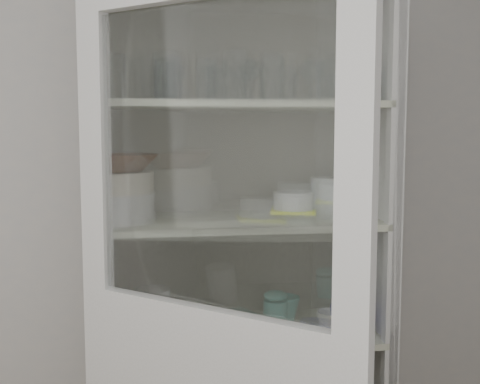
# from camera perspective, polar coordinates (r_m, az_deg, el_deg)

# --- Properties ---
(wall_back) EXTENTS (3.60, 0.02, 2.60)m
(wall_back) POSITION_cam_1_polar(r_m,az_deg,el_deg) (2.31, -5.73, -0.77)
(wall_back) COLOR #B1B1B1
(wall_back) RESTS_ON ground
(pantry_cabinet) EXTENTS (1.00, 0.45, 2.10)m
(pantry_cabinet) POSITION_cam_1_polar(r_m,az_deg,el_deg) (2.24, -0.23, -10.37)
(pantry_cabinet) COLOR silver
(pantry_cabinet) RESTS_ON floor
(tumbler_0) EXTENTS (0.09, 0.09, 0.14)m
(tumbler_0) POSITION_cam_1_polar(r_m,az_deg,el_deg) (1.93, -11.72, 10.64)
(tumbler_0) COLOR silver
(tumbler_0) RESTS_ON shelf_glass
(tumbler_1) EXTENTS (0.08, 0.08, 0.13)m
(tumbler_1) POSITION_cam_1_polar(r_m,az_deg,el_deg) (1.92, -6.49, 10.62)
(tumbler_1) COLOR silver
(tumbler_1) RESTS_ON shelf_glass
(tumbler_2) EXTENTS (0.09, 0.09, 0.15)m
(tumbler_2) POSITION_cam_1_polar(r_m,az_deg,el_deg) (1.94, -7.07, 10.85)
(tumbler_2) COLOR silver
(tumbler_2) RESTS_ON shelf_glass
(tumbler_3) EXTENTS (0.09, 0.09, 0.15)m
(tumbler_3) POSITION_cam_1_polar(r_m,az_deg,el_deg) (1.93, -0.51, 10.97)
(tumbler_3) COLOR silver
(tumbler_3) RESTS_ON shelf_glass
(tumbler_4) EXTENTS (0.10, 0.10, 0.15)m
(tumbler_4) POSITION_cam_1_polar(r_m,az_deg,el_deg) (2.00, 3.07, 10.79)
(tumbler_4) COLOR silver
(tumbler_4) RESTS_ON shelf_glass
(tumbler_5) EXTENTS (0.08, 0.08, 0.14)m
(tumbler_5) POSITION_cam_1_polar(r_m,az_deg,el_deg) (2.01, 8.25, 10.45)
(tumbler_5) COLOR silver
(tumbler_5) RESTS_ON shelf_glass
(tumbler_6) EXTENTS (0.07, 0.07, 0.13)m
(tumbler_6) POSITION_cam_1_polar(r_m,az_deg,el_deg) (2.06, 12.08, 10.21)
(tumbler_6) COLOR silver
(tumbler_6) RESTS_ON shelf_glass
(tumbler_7) EXTENTS (0.07, 0.07, 0.14)m
(tumbler_7) POSITION_cam_1_polar(r_m,az_deg,el_deg) (2.04, -7.14, 10.39)
(tumbler_7) COLOR silver
(tumbler_7) RESTS_ON shelf_glass
(tumbler_8) EXTENTS (0.07, 0.07, 0.13)m
(tumbler_8) POSITION_cam_1_polar(r_m,az_deg,el_deg) (2.07, -6.43, 10.22)
(tumbler_8) COLOR silver
(tumbler_8) RESTS_ON shelf_glass
(tumbler_9) EXTENTS (0.07, 0.07, 0.12)m
(tumbler_9) POSITION_cam_1_polar(r_m,az_deg,el_deg) (2.10, -2.34, 10.15)
(tumbler_9) COLOR silver
(tumbler_9) RESTS_ON shelf_glass
(tumbler_10) EXTENTS (0.07, 0.07, 0.14)m
(tumbler_10) POSITION_cam_1_polar(r_m,az_deg,el_deg) (2.05, -3.22, 10.48)
(tumbler_10) COLOR silver
(tumbler_10) RESTS_ON shelf_glass
(tumbler_11) EXTENTS (0.07, 0.07, 0.13)m
(tumbler_11) POSITION_cam_1_polar(r_m,az_deg,el_deg) (2.14, 4.54, 10.08)
(tumbler_11) COLOR silver
(tumbler_11) RESTS_ON shelf_glass
(goblet_0) EXTENTS (0.07, 0.07, 0.16)m
(goblet_0) POSITION_cam_1_polar(r_m,az_deg,el_deg) (2.19, -6.09, 10.40)
(goblet_0) COLOR silver
(goblet_0) RESTS_ON shelf_glass
(goblet_1) EXTENTS (0.08, 0.08, 0.17)m
(goblet_1) POSITION_cam_1_polar(r_m,az_deg,el_deg) (2.18, 0.98, 10.66)
(goblet_1) COLOR silver
(goblet_1) RESTS_ON shelf_glass
(goblet_2) EXTENTS (0.07, 0.07, 0.16)m
(goblet_2) POSITION_cam_1_polar(r_m,az_deg,el_deg) (2.21, 0.58, 10.48)
(goblet_2) COLOR silver
(goblet_2) RESTS_ON shelf_glass
(goblet_3) EXTENTS (0.08, 0.08, 0.18)m
(goblet_3) POSITION_cam_1_polar(r_m,az_deg,el_deg) (2.25, 6.72, 10.58)
(goblet_3) COLOR silver
(goblet_3) RESTS_ON shelf_glass
(plate_stack_front) EXTENTS (0.23, 0.23, 0.10)m
(plate_stack_front) POSITION_cam_1_polar(r_m,az_deg,el_deg) (2.05, -11.28, -1.42)
(plate_stack_front) COLOR silver
(plate_stack_front) RESTS_ON shelf_plates
(plate_stack_back) EXTENTS (0.19, 0.19, 0.08)m
(plate_stack_back) POSITION_cam_1_polar(r_m,az_deg,el_deg) (2.22, -11.05, -1.04)
(plate_stack_back) COLOR silver
(plate_stack_back) RESTS_ON shelf_plates
(cream_bowl) EXTENTS (0.23, 0.23, 0.07)m
(cream_bowl) POSITION_cam_1_polar(r_m,az_deg,el_deg) (2.04, -11.33, 0.91)
(cream_bowl) COLOR beige
(cream_bowl) RESTS_ON plate_stack_front
(terracotta_bowl) EXTENTS (0.30, 0.30, 0.06)m
(terracotta_bowl) POSITION_cam_1_polar(r_m,az_deg,el_deg) (2.04, -11.37, 2.73)
(terracotta_bowl) COLOR #4A2918
(terracotta_bowl) RESTS_ON cream_bowl
(glass_platter) EXTENTS (0.39, 0.39, 0.02)m
(glass_platter) POSITION_cam_1_polar(r_m,az_deg,el_deg) (2.13, 5.09, -2.15)
(glass_platter) COLOR silver
(glass_platter) RESTS_ON shelf_plates
(yellow_trivet) EXTENTS (0.19, 0.19, 0.01)m
(yellow_trivet) POSITION_cam_1_polar(r_m,az_deg,el_deg) (2.13, 5.10, -1.77)
(yellow_trivet) COLOR #FFFE18
(yellow_trivet) RESTS_ON glass_platter
(white_ramekin) EXTENTS (0.18, 0.18, 0.06)m
(white_ramekin) POSITION_cam_1_polar(r_m,az_deg,el_deg) (2.12, 5.11, -0.79)
(white_ramekin) COLOR silver
(white_ramekin) RESTS_ON yellow_trivet
(grey_bowl_stack) EXTENTS (0.13, 0.13, 0.14)m
(grey_bowl_stack) POSITION_cam_1_polar(r_m,az_deg,el_deg) (2.16, 8.41, -0.45)
(grey_bowl_stack) COLOR silver
(grey_bowl_stack) RESTS_ON shelf_plates
(mug_blue) EXTENTS (0.15, 0.15, 0.11)m
(mug_blue) POSITION_cam_1_polar(r_m,az_deg,el_deg) (2.18, 10.26, -11.59)
(mug_blue) COLOR navy
(mug_blue) RESTS_ON shelf_mugs
(mug_teal) EXTENTS (0.11, 0.11, 0.09)m
(mug_teal) POSITION_cam_1_polar(r_m,az_deg,el_deg) (2.29, 4.45, -10.92)
(mug_teal) COLOR teal
(mug_teal) RESTS_ON shelf_mugs
(mug_white) EXTENTS (0.12, 0.12, 0.09)m
(mug_white) POSITION_cam_1_polar(r_m,az_deg,el_deg) (2.13, 8.56, -12.27)
(mug_white) COLOR silver
(mug_white) RESTS_ON shelf_mugs
(teal_jar) EXTENTS (0.09, 0.09, 0.11)m
(teal_jar) POSITION_cam_1_polar(r_m,az_deg,el_deg) (2.24, 3.39, -11.08)
(teal_jar) COLOR teal
(teal_jar) RESTS_ON shelf_mugs
(measuring_cups) EXTENTS (0.09, 0.09, 0.04)m
(measuring_cups) POSITION_cam_1_polar(r_m,az_deg,el_deg) (2.10, -9.56, -13.25)
(measuring_cups) COLOR #ADAEBE
(measuring_cups) RESTS_ON shelf_mugs
(white_canister) EXTENTS (0.12, 0.12, 0.15)m
(white_canister) POSITION_cam_1_polar(r_m,az_deg,el_deg) (2.20, -8.20, -10.92)
(white_canister) COLOR silver
(white_canister) RESTS_ON shelf_mugs
(tumbler_12) EXTENTS (0.07, 0.07, 0.15)m
(tumbler_12) POSITION_cam_1_polar(r_m,az_deg,el_deg) (2.05, 11.32, 10.47)
(tumbler_12) COLOR silver
(tumbler_12) RESTS_ON shelf_glass
(tumbler_13) EXTENTS (0.08, 0.08, 0.16)m
(tumbler_13) POSITION_cam_1_polar(r_m,az_deg,el_deg) (2.04, 10.22, 10.65)
(tumbler_13) COLOR silver
(tumbler_13) RESTS_ON shelf_glass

